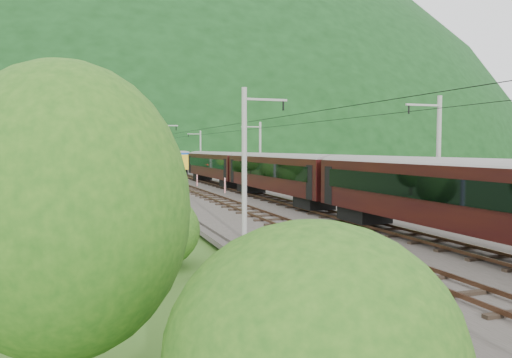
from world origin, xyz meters
name	(u,v)px	position (x,y,z in m)	size (l,w,h in m)	color
ground	(348,238)	(0.00, 0.00, 0.00)	(600.00, 600.00, 0.00)	#2F5219
railbed	(281,214)	(0.00, 10.00, 0.15)	(14.00, 220.00, 0.30)	#38332D
track_left	(252,212)	(-2.40, 10.00, 0.37)	(2.40, 220.00, 0.27)	#533423
track_right	(310,210)	(2.40, 10.00, 0.37)	(2.40, 220.00, 0.27)	#533423
catenary_left	(158,154)	(-6.12, 32.00, 4.50)	(2.54, 192.28, 8.00)	gray
catenary_right	(260,153)	(6.12, 32.00, 4.50)	(2.54, 192.28, 8.00)	gray
overhead_wires	(282,122)	(0.00, 10.00, 7.10)	(4.83, 198.00, 0.03)	black
mountain_main	(109,158)	(0.00, 260.00, 0.00)	(504.00, 360.00, 244.00)	black
train	(277,167)	(2.40, 16.92, 3.45)	(2.90, 116.54, 5.04)	black
hazard_post_near	(197,180)	(-0.38, 37.46, 1.04)	(0.16, 0.16, 1.47)	red
hazard_post_far	(225,185)	(0.29, 26.80, 1.13)	(0.18, 0.18, 1.65)	red
signal	(140,170)	(-4.87, 61.18, 1.49)	(0.22, 0.22, 2.03)	black
vegetation_left	(93,186)	(-13.59, 8.60, 2.70)	(12.11, 142.79, 6.80)	#215015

